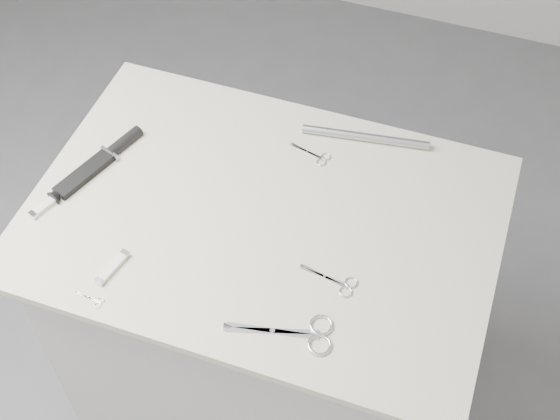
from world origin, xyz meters
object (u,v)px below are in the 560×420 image
(tiny_scissors, at_px, (93,300))
(pocket_knife_a, at_px, (48,203))
(embroidery_scissors_b, at_px, (316,156))
(sheathed_knife, at_px, (103,159))
(pocket_knife_b, at_px, (113,267))
(large_shears, at_px, (303,333))
(plinth, at_px, (266,327))
(embroidery_scissors_a, at_px, (338,283))
(metal_rail, at_px, (366,137))

(tiny_scissors, distance_m, pocket_knife_a, 0.27)
(embroidery_scissors_b, distance_m, sheathed_knife, 0.48)
(embroidery_scissors_b, xyz_separation_m, pocket_knife_b, (-0.29, -0.43, 0.00))
(large_shears, distance_m, pocket_knife_b, 0.41)
(plinth, distance_m, embroidery_scissors_a, 0.52)
(plinth, xyz_separation_m, sheathed_knife, (-0.39, 0.03, 0.48))
(large_shears, bearing_deg, sheathed_knife, 141.01)
(plinth, xyz_separation_m, pocket_knife_b, (-0.24, -0.23, 0.48))
(embroidery_scissors_a, xyz_separation_m, metal_rail, (-0.05, 0.40, 0.01))
(pocket_knife_a, xyz_separation_m, metal_rail, (0.59, 0.41, 0.00))
(embroidery_scissors_b, distance_m, pocket_knife_b, 0.52)
(embroidery_scissors_a, bearing_deg, sheathed_knife, 176.15)
(sheathed_knife, bearing_deg, pocket_knife_b, -129.96)
(embroidery_scissors_a, bearing_deg, pocket_knife_a, -169.55)
(plinth, relative_size, pocket_knife_b, 9.67)
(embroidery_scissors_b, relative_size, sheathed_knife, 0.41)
(embroidery_scissors_a, distance_m, sheathed_knife, 0.61)
(plinth, bearing_deg, embroidery_scissors_a, -29.28)
(pocket_knife_b, bearing_deg, metal_rail, -24.05)
(metal_rail, bearing_deg, embroidery_scissors_a, -82.42)
(pocket_knife_b, bearing_deg, tiny_scissors, -169.64)
(large_shears, height_order, sheathed_knife, sheathed_knife)
(large_shears, height_order, metal_rail, metal_rail)
(sheathed_knife, xyz_separation_m, pocket_knife_b, (0.15, -0.26, -0.00))
(plinth, distance_m, large_shears, 0.56)
(embroidery_scissors_a, relative_size, tiny_scissors, 1.96)
(tiny_scissors, height_order, sheathed_knife, sheathed_knife)
(large_shears, relative_size, metal_rail, 0.71)
(plinth, xyz_separation_m, tiny_scissors, (-0.24, -0.31, 0.47))
(plinth, xyz_separation_m, pocket_knife_a, (-0.45, -0.13, 0.48))
(embroidery_scissors_b, relative_size, pocket_knife_a, 1.05)
(embroidery_scissors_b, bearing_deg, tiny_scissors, -106.30)
(large_shears, relative_size, pocket_knife_a, 2.17)
(pocket_knife_a, relative_size, metal_rail, 0.33)
(large_shears, distance_m, embroidery_scissors_a, 0.14)
(large_shears, relative_size, embroidery_scissors_a, 1.72)
(embroidery_scissors_a, distance_m, tiny_scissors, 0.48)
(large_shears, xyz_separation_m, tiny_scissors, (-0.41, -0.06, -0.00))
(tiny_scissors, bearing_deg, embroidery_scissors_b, 65.94)
(embroidery_scissors_a, bearing_deg, embroidery_scissors_b, 124.31)
(tiny_scissors, height_order, metal_rail, metal_rail)
(tiny_scissors, bearing_deg, pocket_knife_b, 93.74)
(pocket_knife_b, xyz_separation_m, metal_rail, (0.39, 0.52, 0.00))
(pocket_knife_a, bearing_deg, embroidery_scissors_b, -36.63)
(pocket_knife_a, bearing_deg, large_shears, -80.75)
(large_shears, relative_size, sheathed_knife, 0.84)
(embroidery_scissors_a, bearing_deg, pocket_knife_b, -155.69)
(tiny_scissors, relative_size, sheathed_knife, 0.25)
(large_shears, bearing_deg, pocket_knife_a, 155.70)
(plinth, distance_m, pocket_knife_b, 0.58)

